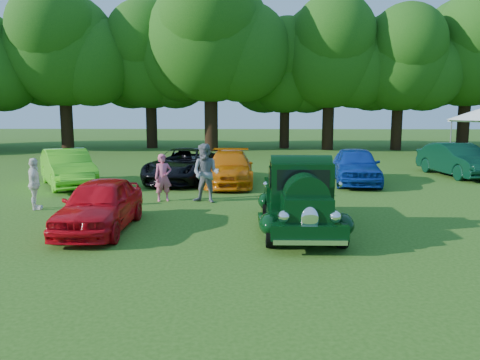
{
  "coord_description": "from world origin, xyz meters",
  "views": [
    {
      "loc": [
        0.59,
        -11.27,
        3.08
      ],
      "look_at": [
        0.32,
        1.64,
        1.1
      ],
      "focal_mm": 35.0,
      "sensor_mm": 36.0,
      "label": 1
    }
  ],
  "objects_px": {
    "back_car_blue": "(356,166)",
    "spectator_pink": "(163,178)",
    "back_car_lime": "(68,168)",
    "back_car_black": "(184,165)",
    "hero_pickup": "(299,200)",
    "red_convertible": "(100,204)",
    "spectator_grey": "(206,173)",
    "spectator_white": "(34,184)",
    "back_car_green": "(457,160)",
    "back_car_orange": "(229,168)"
  },
  "relations": [
    {
      "from": "back_car_lime",
      "to": "back_car_orange",
      "type": "bearing_deg",
      "value": -24.63
    },
    {
      "from": "back_car_orange",
      "to": "back_car_blue",
      "type": "xyz_separation_m",
      "value": [
        5.22,
        0.34,
        0.07
      ]
    },
    {
      "from": "back_car_orange",
      "to": "back_car_green",
      "type": "xyz_separation_m",
      "value": [
        10.31,
        2.51,
        0.08
      ]
    },
    {
      "from": "spectator_grey",
      "to": "back_car_black",
      "type": "bearing_deg",
      "value": 124.77
    },
    {
      "from": "back_car_green",
      "to": "spectator_grey",
      "type": "distance_m",
      "value": 12.6
    },
    {
      "from": "back_car_blue",
      "to": "spectator_pink",
      "type": "xyz_separation_m",
      "value": [
        -7.28,
        -3.91,
        0.05
      ]
    },
    {
      "from": "back_car_black",
      "to": "spectator_pink",
      "type": "xyz_separation_m",
      "value": [
        -0.09,
        -4.24,
        0.1
      ]
    },
    {
      "from": "back_car_lime",
      "to": "back_car_black",
      "type": "relative_size",
      "value": 0.89
    },
    {
      "from": "spectator_grey",
      "to": "spectator_white",
      "type": "bearing_deg",
      "value": -149.11
    },
    {
      "from": "back_car_blue",
      "to": "spectator_pink",
      "type": "distance_m",
      "value": 8.26
    },
    {
      "from": "back_car_orange",
      "to": "spectator_pink",
      "type": "distance_m",
      "value": 4.12
    },
    {
      "from": "hero_pickup",
      "to": "spectator_pink",
      "type": "height_order",
      "value": "hero_pickup"
    },
    {
      "from": "red_convertible",
      "to": "back_car_black",
      "type": "relative_size",
      "value": 0.77
    },
    {
      "from": "hero_pickup",
      "to": "back_car_orange",
      "type": "height_order",
      "value": "hero_pickup"
    },
    {
      "from": "hero_pickup",
      "to": "red_convertible",
      "type": "relative_size",
      "value": 1.17
    },
    {
      "from": "back_car_lime",
      "to": "spectator_grey",
      "type": "relative_size",
      "value": 2.31
    },
    {
      "from": "hero_pickup",
      "to": "red_convertible",
      "type": "distance_m",
      "value": 5.07
    },
    {
      "from": "back_car_lime",
      "to": "back_car_orange",
      "type": "height_order",
      "value": "back_car_lime"
    },
    {
      "from": "hero_pickup",
      "to": "spectator_grey",
      "type": "height_order",
      "value": "spectator_grey"
    },
    {
      "from": "red_convertible",
      "to": "back_car_lime",
      "type": "relative_size",
      "value": 0.87
    },
    {
      "from": "back_car_blue",
      "to": "spectator_white",
      "type": "height_order",
      "value": "spectator_white"
    },
    {
      "from": "spectator_white",
      "to": "back_car_black",
      "type": "bearing_deg",
      "value": -52.63
    },
    {
      "from": "back_car_lime",
      "to": "spectator_pink",
      "type": "bearing_deg",
      "value": -64.19
    },
    {
      "from": "red_convertible",
      "to": "spectator_grey",
      "type": "relative_size",
      "value": 2.0
    },
    {
      "from": "back_car_green",
      "to": "back_car_orange",
      "type": "bearing_deg",
      "value": -175.24
    },
    {
      "from": "red_convertible",
      "to": "back_car_orange",
      "type": "distance_m",
      "value": 7.95
    },
    {
      "from": "back_car_green",
      "to": "spectator_white",
      "type": "height_order",
      "value": "spectator_white"
    },
    {
      "from": "back_car_lime",
      "to": "back_car_green",
      "type": "height_order",
      "value": "back_car_green"
    },
    {
      "from": "back_car_lime",
      "to": "spectator_white",
      "type": "distance_m",
      "value": 4.38
    },
    {
      "from": "red_convertible",
      "to": "spectator_pink",
      "type": "xyz_separation_m",
      "value": [
        0.91,
        3.8,
        0.13
      ]
    },
    {
      "from": "red_convertible",
      "to": "spectator_grey",
      "type": "xyz_separation_m",
      "value": [
        2.37,
        3.6,
        0.31
      ]
    },
    {
      "from": "back_car_lime",
      "to": "spectator_white",
      "type": "relative_size",
      "value": 2.81
    },
    {
      "from": "spectator_grey",
      "to": "back_car_lime",
      "type": "bearing_deg",
      "value": 169.45
    },
    {
      "from": "back_car_green",
      "to": "spectator_grey",
      "type": "height_order",
      "value": "spectator_grey"
    },
    {
      "from": "red_convertible",
      "to": "back_car_green",
      "type": "xyz_separation_m",
      "value": [
        13.29,
        9.88,
        0.09
      ]
    },
    {
      "from": "back_car_orange",
      "to": "spectator_white",
      "type": "height_order",
      "value": "spectator_white"
    },
    {
      "from": "back_car_orange",
      "to": "hero_pickup",
      "type": "bearing_deg",
      "value": -74.85
    },
    {
      "from": "back_car_black",
      "to": "back_car_lime",
      "type": "bearing_deg",
      "value": -152.67
    },
    {
      "from": "spectator_pink",
      "to": "back_car_lime",
      "type": "bearing_deg",
      "value": 124.07
    },
    {
      "from": "back_car_green",
      "to": "red_convertible",
      "type": "bearing_deg",
      "value": -152.32
    },
    {
      "from": "back_car_black",
      "to": "back_car_orange",
      "type": "height_order",
      "value": "back_car_black"
    },
    {
      "from": "hero_pickup",
      "to": "back_car_lime",
      "type": "height_order",
      "value": "hero_pickup"
    },
    {
      "from": "back_car_lime",
      "to": "spectator_white",
      "type": "bearing_deg",
      "value": -111.62
    },
    {
      "from": "back_car_black",
      "to": "back_car_blue",
      "type": "distance_m",
      "value": 7.2
    },
    {
      "from": "hero_pickup",
      "to": "spectator_grey",
      "type": "bearing_deg",
      "value": 127.66
    },
    {
      "from": "back_car_lime",
      "to": "back_car_black",
      "type": "xyz_separation_m",
      "value": [
        4.45,
        1.32,
        -0.04
      ]
    },
    {
      "from": "back_car_lime",
      "to": "red_convertible",
      "type": "bearing_deg",
      "value": -93.22
    },
    {
      "from": "spectator_pink",
      "to": "back_car_green",
      "type": "bearing_deg",
      "value": 4.06
    },
    {
      "from": "back_car_blue",
      "to": "spectator_white",
      "type": "distance_m",
      "value": 12.19
    },
    {
      "from": "back_car_black",
      "to": "spectator_pink",
      "type": "bearing_deg",
      "value": -80.39
    }
  ]
}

